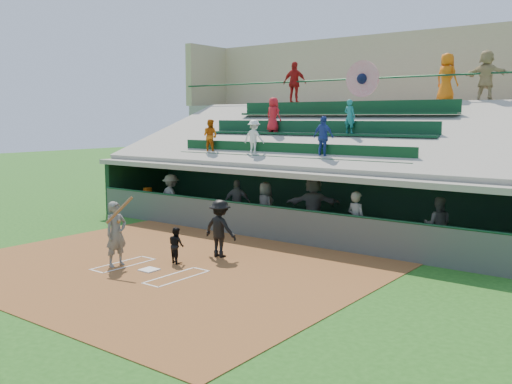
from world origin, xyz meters
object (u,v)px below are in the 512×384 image
Objects in this scene: home_plate at (149,270)px; white_table at (147,204)px; water_cooler at (148,192)px; batter_at_plate at (116,234)px; catcher at (176,245)px.

white_table is (-6.97, 6.20, 0.34)m from home_plate.
batter_at_plate is at bearing -47.57° from water_cooler.
water_cooler is at bearing 46.84° from white_table.
white_table is at bearing -20.29° from catcher.
water_cooler is (-5.88, 6.43, -0.02)m from batter_at_plate.
batter_at_plate is 1.95× the size of catcher.
batter_at_plate is 8.74m from white_table.
white_table reaches higher than home_plate.
catcher is 8.69m from water_cooler.
white_table is at bearing 132.78° from batter_at_plate.
batter_at_plate reaches higher than water_cooler.
home_plate is 9.35m from water_cooler.
catcher is 1.31× the size of white_table.
batter_at_plate is 2.56× the size of white_table.
batter_at_plate is 1.65m from catcher.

